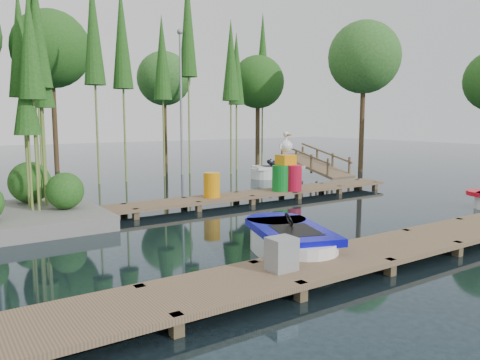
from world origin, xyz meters
TOP-DOWN VIEW (x-y plane):
  - ground_plane at (0.00, 0.00)m, footprint 90.00×90.00m
  - near_dock at (0.00, -4.50)m, footprint 18.00×1.50m
  - far_dock at (1.00, 2.50)m, footprint 15.00×1.20m
  - tree_screen at (-2.04, 10.60)m, footprint 34.42×18.53m
  - lamp_rear at (4.00, 11.00)m, footprint 0.30×0.30m
  - ramp at (9.00, 6.50)m, footprint 1.50×3.94m
  - boat_blue at (-0.75, -3.21)m, footprint 2.21×3.22m
  - boat_white_far at (7.10, 7.12)m, footprint 3.04×2.05m
  - utility_cabinet at (-2.03, -4.50)m, footprint 0.46×0.39m
  - yellow_barrel at (0.75, 2.50)m, footprint 0.54×0.54m
  - drum_cluster at (3.77, 2.34)m, footprint 1.21×1.11m
  - seagull_post at (3.58, 2.50)m, footprint 0.49×0.26m

SIDE VIEW (x-z plane):
  - ground_plane at x=0.00m, z-range 0.00..0.00m
  - far_dock at x=1.00m, z-range -0.02..0.48m
  - near_dock at x=0.00m, z-range -0.02..0.48m
  - boat_blue at x=-0.75m, z-range -0.21..0.78m
  - boat_white_far at x=7.10m, z-range -0.36..0.95m
  - utility_cabinet at x=-2.03m, z-range 0.30..0.86m
  - ramp at x=9.00m, z-range -0.16..1.33m
  - yellow_barrel at x=0.75m, z-range 0.30..1.11m
  - seagull_post at x=3.58m, z-range 0.44..1.22m
  - drum_cluster at x=3.77m, z-range -0.13..1.96m
  - lamp_rear at x=4.00m, z-range 0.64..7.89m
  - tree_screen at x=-2.04m, z-range 0.96..11.27m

